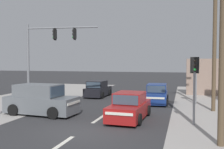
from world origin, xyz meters
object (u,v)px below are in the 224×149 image
Objects in this scene: pedestal_signal_right_kerb at (194,79)px; sedan_oncoming_near at (130,107)px; traffic_signal_mast at (45,50)px; suv_receding_far at (41,100)px; utility_pole_midground_right at (215,33)px; pedestal_signal_far_median at (196,73)px; hatchback_oncoming_mid at (157,95)px; hatchback_crossing_left at (98,89)px.

sedan_oncoming_near is (-3.51, 0.57, -1.71)m from pedestal_signal_right_kerb.
suv_receding_far is (0.99, -2.32, -3.26)m from traffic_signal_mast.
suv_receding_far is (-10.56, -3.96, -4.28)m from utility_pole_midground_right.
traffic_signal_mast reaches higher than pedestal_signal_far_median.
hatchback_oncoming_mid is (-2.58, 6.78, -1.71)m from pedestal_signal_right_kerb.
hatchback_crossing_left is (-4.79, 8.64, -0.00)m from sedan_oncoming_near.
utility_pole_midground_right is at bearing 8.12° from traffic_signal_mast.
pedestal_signal_far_median is at bearing 58.55° from sedan_oncoming_near.
suv_receding_far reaches higher than hatchback_oncoming_mid.
suv_receding_far is (-9.16, 0.44, -1.53)m from pedestal_signal_right_kerb.
suv_receding_far is (-5.64, -0.13, 0.18)m from sedan_oncoming_near.
hatchback_crossing_left is 6.22m from hatchback_oncoming_mid.
suv_receding_far is (-6.58, -6.33, 0.18)m from hatchback_oncoming_mid.
suv_receding_far is at bearing -159.43° from utility_pole_midground_right.
utility_pole_midground_right reaches higher than pedestal_signal_far_median.
pedestal_signal_right_kerb is at bearing -69.20° from hatchback_oncoming_mid.
traffic_signal_mast is 11.49m from pedestal_signal_far_median.
traffic_signal_mast is 4.12m from suv_receding_far.
utility_pole_midground_right is 2.77× the size of pedestal_signal_far_median.
pedestal_signal_right_kerb is at bearing -93.26° from pedestal_signal_far_median.
hatchback_oncoming_mid is at bearing 43.90° from suv_receding_far.
traffic_signal_mast is 1.69× the size of pedestal_signal_right_kerb.
pedestal_signal_far_median is at bearing 86.74° from pedestal_signal_right_kerb.
hatchback_oncoming_mid is 9.14m from suv_receding_far.
traffic_signal_mast reaches higher than pedestal_signal_right_kerb.
hatchback_crossing_left is (1.85, 6.45, -3.44)m from traffic_signal_mast.
pedestal_signal_far_median reaches higher than sedan_oncoming_near.
hatchback_crossing_left is at bearing 84.43° from suv_receding_far.
pedestal_signal_right_kerb reaches higher than suv_receding_far.
hatchback_crossing_left is at bearing 132.05° from pedestal_signal_right_kerb.
pedestal_signal_far_median is at bearing 3.52° from hatchback_oncoming_mid.
pedestal_signal_far_median is 9.15m from hatchback_crossing_left.
utility_pole_midground_right is 3.89m from pedestal_signal_far_median.
hatchback_oncoming_mid is (5.73, -2.43, 0.00)m from hatchback_crossing_left.
sedan_oncoming_near is (6.64, -2.19, -3.44)m from traffic_signal_mast.
utility_pole_midground_right is at bearing 37.97° from sedan_oncoming_near.
sedan_oncoming_near is at bearing -121.45° from pedestal_signal_far_median.
sedan_oncoming_near is 5.65m from suv_receding_far.
sedan_oncoming_near reaches higher than hatchback_oncoming_mid.
utility_pole_midground_right is at bearing -30.76° from hatchback_oncoming_mid.
sedan_oncoming_near is (-4.92, -3.84, -4.47)m from utility_pole_midground_right.
utility_pole_midground_right is 2.77× the size of pedestal_signal_right_kerb.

